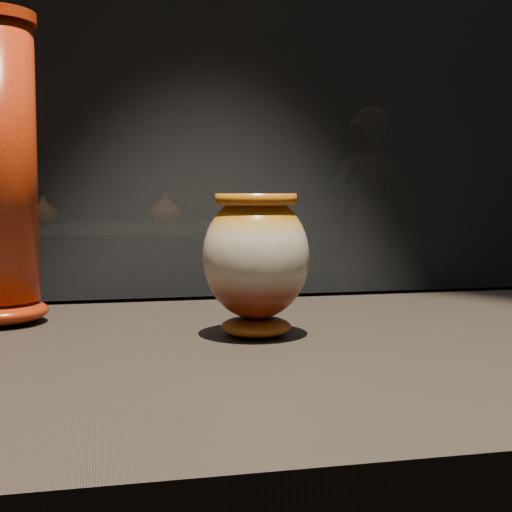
# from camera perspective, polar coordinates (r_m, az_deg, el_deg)

# --- Properties ---
(main_vase) EXTENTS (0.18, 0.18, 0.19)m
(main_vase) POSITION_cam_1_polar(r_m,az_deg,el_deg) (0.95, 0.00, -0.21)
(main_vase) COLOR #621B08
(main_vase) RESTS_ON display_plinth
(back_shelf) EXTENTS (2.00, 0.60, 0.90)m
(back_shelf) POSITION_cam_1_polar(r_m,az_deg,el_deg) (4.60, -9.79, -0.70)
(back_shelf) COLOR black
(back_shelf) RESTS_ON ground
(back_vase_left) EXTENTS (0.23, 0.23, 0.17)m
(back_vase_left) POSITION_cam_1_polar(r_m,az_deg,el_deg) (4.56, -16.67, 3.52)
(back_vase_left) COLOR #9E6D17
(back_vase_left) RESTS_ON back_shelf
(back_vase_mid) EXTENTS (0.22, 0.22, 0.20)m
(back_vase_mid) POSITION_cam_1_polar(r_m,az_deg,el_deg) (4.64, -7.31, 3.85)
(back_vase_mid) COLOR #621B08
(back_vase_mid) RESTS_ON back_shelf
(back_vase_right) EXTENTS (0.06, 0.06, 0.12)m
(back_vase_right) POSITION_cam_1_polar(r_m,az_deg,el_deg) (4.59, -2.17, 3.38)
(back_vase_right) COLOR #9E6D17
(back_vase_right) RESTS_ON back_shelf
(visitor) EXTENTS (0.72, 0.58, 1.73)m
(visitor) POSITION_cam_1_polar(r_m,az_deg,el_deg) (5.50, 8.70, 2.65)
(visitor) COLOR black
(visitor) RESTS_ON ground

